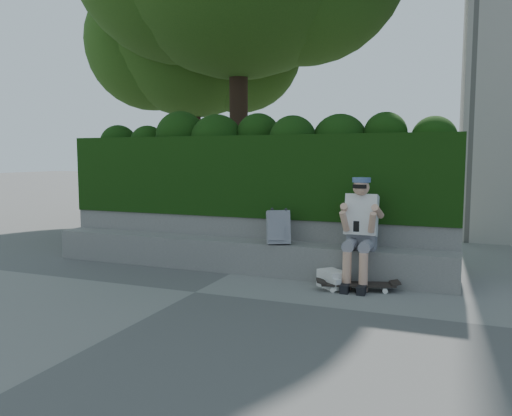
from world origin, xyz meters
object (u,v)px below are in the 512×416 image
at_px(person, 360,227).
at_px(backpack_plaid, 278,227).
at_px(skateboard, 358,285).
at_px(backpack_ground, 332,279).

xyz_separation_m(person, backpack_plaid, (-1.13, 0.08, -0.07)).
distance_m(skateboard, backpack_plaid, 1.35).
bearing_deg(person, backpack_ground, -142.19).
height_order(backpack_plaid, backpack_ground, backpack_plaid).
relative_size(skateboard, backpack_ground, 2.72).
bearing_deg(backpack_ground, backpack_plaid, -160.31).
bearing_deg(skateboard, backpack_plaid, 145.65).
distance_m(skateboard, backpack_ground, 0.34).
distance_m(person, backpack_ground, 0.75).
bearing_deg(backpack_plaid, skateboard, -44.50).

